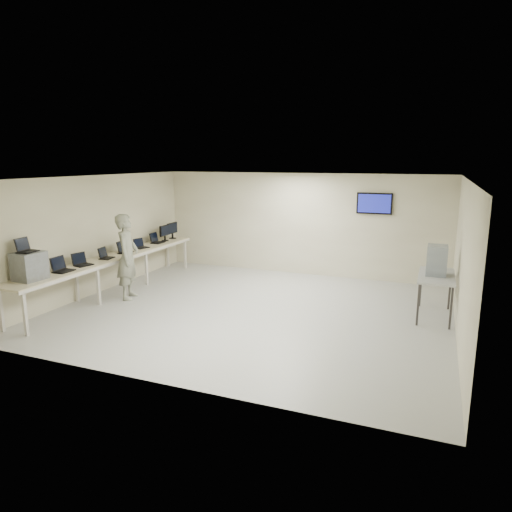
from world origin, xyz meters
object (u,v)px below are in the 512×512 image
at_px(workbench, 113,259).
at_px(soldier, 128,257).
at_px(side_table, 436,278).
at_px(equipment_box, 29,266).

relative_size(workbench, soldier, 3.05).
height_order(workbench, side_table, workbench).
relative_size(workbench, equipment_box, 11.11).
bearing_deg(equipment_box, workbench, 92.03).
bearing_deg(workbench, soldier, -20.75).
height_order(equipment_box, side_table, equipment_box).
bearing_deg(workbench, equipment_box, -91.54).
xyz_separation_m(workbench, equipment_box, (-0.06, -2.34, 0.34)).
bearing_deg(soldier, workbench, 48.74).
distance_m(equipment_box, soldier, 2.22).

